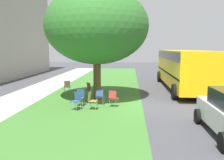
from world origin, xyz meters
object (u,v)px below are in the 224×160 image
chair_2 (67,86)px  chair_7 (97,85)px  chair_0 (76,100)px  chair_3 (87,88)px  chair_1 (100,95)px  chair_4 (80,96)px  street_tree (97,26)px  school_bus (183,66)px  chair_6 (113,97)px  chair_5 (92,99)px

chair_2 → chair_7: same height
chair_0 → chair_3: bearing=1.0°
chair_1 → chair_4: bearing=106.7°
street_tree → chair_4: (-1.59, 0.69, -3.78)m
chair_4 → chair_3: bearing=1.6°
chair_0 → chair_1: (1.18, -1.04, 0.00)m
chair_1 → school_bus: (5.62, -5.50, 1.24)m
chair_1 → chair_4: 1.07m
chair_2 → chair_6: bearing=-137.2°
chair_4 → street_tree: bearing=-23.5°
chair_3 → chair_6: bearing=-146.1°
chair_7 → chair_5: bearing=-174.9°
street_tree → school_bus: (4.34, -5.84, -2.54)m
chair_2 → chair_4: 3.84m
chair_0 → school_bus: bearing=-43.9°
chair_1 → chair_3: bearing=26.0°
street_tree → chair_2: street_tree is taller
chair_7 → chair_4: bearing=175.9°
chair_2 → chair_5: same height
chair_6 → chair_0: bearing=111.2°
chair_3 → school_bus: bearing=-63.0°
chair_6 → chair_4: bearing=84.2°
chair_3 → chair_6: size_ratio=1.00×
chair_3 → chair_7: bearing=-13.1°
chair_6 → street_tree: bearing=31.4°
chair_7 → chair_6: bearing=-161.1°
chair_1 → chair_5: (-1.07, 0.29, 0.00)m
chair_4 → chair_5: same height
chair_5 → chair_7: same height
chair_4 → chair_5: bearing=-135.9°
chair_7 → school_bus: (1.79, -6.23, 1.24)m
street_tree → chair_3: 3.98m
chair_1 → chair_2: (3.18, 2.65, 0.00)m
street_tree → chair_1: bearing=-165.4°
chair_6 → chair_7: size_ratio=1.00×
street_tree → chair_2: (1.89, 2.32, -3.78)m
chair_2 → chair_3: (-0.92, -1.55, 0.00)m
chair_6 → chair_7: bearing=18.9°
chair_3 → chair_5: same height
chair_1 → street_tree: bearing=14.6°
street_tree → chair_2: bearing=50.7°
chair_7 → chair_3: bearing=166.9°
chair_5 → street_tree: bearing=1.1°
chair_0 → chair_1: bearing=-41.3°
chair_0 → chair_5: (0.11, -0.75, 0.00)m
chair_5 → chair_7: bearing=5.1°
chair_1 → school_bus: size_ratio=0.08×
chair_3 → school_bus: (3.37, -6.60, 1.24)m
chair_3 → chair_0: bearing=-179.0°
chair_0 → street_tree: bearing=-15.9°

